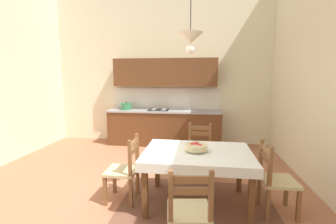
{
  "coord_description": "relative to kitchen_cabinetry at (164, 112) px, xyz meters",
  "views": [
    {
      "loc": [
        1.05,
        -2.99,
        1.74
      ],
      "look_at": [
        0.49,
        1.06,
        1.13
      ],
      "focal_mm": 25.02,
      "sensor_mm": 36.0,
      "label": 1
    }
  ],
  "objects": [
    {
      "name": "dining_table",
      "position": [
        0.89,
        -2.83,
        -0.22
      ],
      "size": [
        1.44,
        1.05,
        0.75
      ],
      "color": "brown",
      "rests_on": "ground_plane"
    },
    {
      "name": "fruit_bowl",
      "position": [
        0.86,
        -2.83,
        -0.04
      ],
      "size": [
        0.3,
        0.3,
        0.12
      ],
      "color": "beige",
      "rests_on": "dining_table"
    },
    {
      "name": "dining_chair_camera_side",
      "position": [
        0.82,
        -3.78,
        -0.41
      ],
      "size": [
        0.47,
        0.47,
        0.93
      ],
      "color": "#D1BC89",
      "rests_on": "ground_plane"
    },
    {
      "name": "ground_plane",
      "position": [
        -0.14,
        -2.89,
        -0.91
      ],
      "size": [
        6.22,
        6.93,
        0.1
      ],
      "primitive_type": "cube",
      "color": "#AD6B4C"
    },
    {
      "name": "dining_chair_tv_side",
      "position": [
        -0.13,
        -2.86,
        -0.41
      ],
      "size": [
        0.42,
        0.42,
        0.93
      ],
      "color": "#D1BC89",
      "rests_on": "ground_plane"
    },
    {
      "name": "pendant_lamp",
      "position": [
        0.77,
        -2.78,
        1.37
      ],
      "size": [
        0.32,
        0.32,
        0.81
      ],
      "color": "black"
    },
    {
      "name": "kitchen_cabinetry",
      "position": [
        0.0,
        0.0,
        0.0
      ],
      "size": [
        2.88,
        0.63,
        2.2
      ],
      "color": "brown",
      "rests_on": "ground_plane"
    },
    {
      "name": "wall_back",
      "position": [
        -0.14,
        0.33,
        1.27
      ],
      "size": [
        6.22,
        0.12,
        4.24
      ],
      "primitive_type": "cube",
      "color": "beige",
      "rests_on": "ground_plane"
    },
    {
      "name": "dining_chair_kitchen_side",
      "position": [
        0.91,
        -1.9,
        -0.41
      ],
      "size": [
        0.44,
        0.44,
        0.93
      ],
      "color": "#D1BC89",
      "rests_on": "ground_plane"
    },
    {
      "name": "dining_chair_window_side",
      "position": [
        1.88,
        -2.91,
        -0.41
      ],
      "size": [
        0.44,
        0.44,
        0.93
      ],
      "color": "#D1BC89",
      "rests_on": "ground_plane"
    },
    {
      "name": "area_rug",
      "position": [
        0.89,
        -2.93,
        -0.85
      ],
      "size": [
        2.1,
        1.6,
        0.01
      ],
      "primitive_type": "cube",
      "color": "brown",
      "rests_on": "ground_plane"
    }
  ]
}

